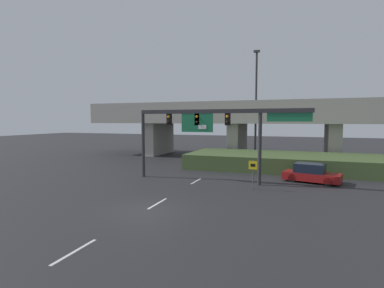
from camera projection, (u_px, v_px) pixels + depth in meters
The scene contains 8 objects.
ground_plane at pixel (147, 210), 16.56m from camera, with size 160.00×160.00×0.00m, color #262628.
lane_markings at pixel (209, 174), 27.57m from camera, with size 0.14×37.16×0.01m.
signal_gantry at pixel (211, 124), 23.83m from camera, with size 13.93×0.44×5.81m.
speed_limit_sign at pixel (253, 170), 21.21m from camera, with size 0.60×0.11×2.12m.
highway_light_pole_near at pixel (256, 104), 35.17m from camera, with size 0.70×0.36×13.04m.
overpass_bridge at pixel (238, 120), 39.50m from camera, with size 40.49×8.50×7.26m.
grass_embankment at pixel (283, 162), 30.37m from camera, with size 19.06×7.71×1.49m.
parked_sedan_near_right at pixel (311, 174), 23.88m from camera, with size 4.58×2.70×1.50m.
Camera 1 is at (7.92, -14.38, 4.95)m, focal length 28.00 mm.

